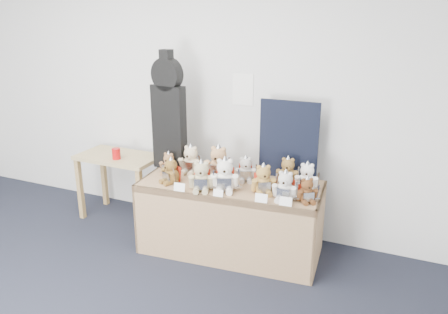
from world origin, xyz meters
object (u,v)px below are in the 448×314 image
at_px(side_table, 119,166).
at_px(teddy_front_left, 201,177).
at_px(teddy_back_centre_right, 246,170).
at_px(teddy_back_centre_left, 218,164).
at_px(teddy_front_far_right, 285,187).
at_px(red_cup, 116,154).
at_px(teddy_front_centre, 225,176).
at_px(teddy_back_left, 191,161).
at_px(teddy_front_right, 263,180).
at_px(teddy_back_right, 288,172).
at_px(teddy_front_end, 307,191).
at_px(teddy_front_far_left, 171,172).
at_px(teddy_back_end, 307,178).
at_px(teddy_back_far_left, 169,164).
at_px(display_table, 228,201).
at_px(guitar_case, 169,113).

height_order(side_table, teddy_front_left, teddy_front_left).
bearing_deg(teddy_back_centre_right, teddy_back_centre_left, 166.07).
bearing_deg(teddy_front_far_right, red_cup, 170.56).
distance_m(teddy_front_centre, teddy_back_left, 0.53).
distance_m(teddy_front_right, teddy_back_right, 0.32).
xyz_separation_m(teddy_front_far_right, teddy_back_left, (-0.99, 0.24, 0.01)).
xyz_separation_m(teddy_front_centre, teddy_front_end, (0.70, 0.05, -0.04)).
xyz_separation_m(teddy_front_far_left, teddy_front_left, (0.33, -0.04, 0.02)).
xyz_separation_m(teddy_front_left, teddy_front_right, (0.50, 0.15, -0.00)).
xyz_separation_m(red_cup, teddy_front_centre, (1.30, -0.23, 0.04)).
bearing_deg(teddy_front_left, teddy_back_centre_left, 67.43).
bearing_deg(teddy_front_left, teddy_back_end, 3.46).
bearing_deg(teddy_back_right, teddy_front_far_left, -164.93).
xyz_separation_m(teddy_back_end, teddy_back_far_left, (-1.29, -0.12, -0.02)).
bearing_deg(teddy_back_left, teddy_back_centre_right, 1.90).
bearing_deg(side_table, teddy_front_right, -8.23).
height_order(teddy_front_far_right, teddy_back_centre_left, teddy_back_centre_left).
relative_size(display_table, teddy_back_centre_left, 4.85).
height_order(teddy_back_end, teddy_back_far_left, teddy_back_end).
relative_size(guitar_case, teddy_back_end, 4.15).
bearing_deg(teddy_back_end, teddy_front_far_left, -173.24).
xyz_separation_m(teddy_back_centre_right, teddy_back_far_left, (-0.73, -0.12, -0.01)).
height_order(side_table, teddy_front_centre, teddy_front_centre).
height_order(teddy_front_centre, teddy_back_centre_right, teddy_front_centre).
bearing_deg(teddy_front_centre, teddy_front_far_right, -18.21).
bearing_deg(teddy_front_left, teddy_front_centre, 1.71).
relative_size(teddy_front_far_left, teddy_front_left, 0.87).
distance_m(teddy_back_left, teddy_back_centre_left, 0.29).
relative_size(teddy_front_centre, teddy_back_centre_right, 1.28).
distance_m(guitar_case, teddy_back_far_left, 0.48).
bearing_deg(teddy_front_far_left, side_table, -178.86).
relative_size(side_table, teddy_front_far_left, 3.34).
xyz_separation_m(teddy_front_far_right, teddy_back_centre_left, (-0.70, 0.23, 0.03)).
bearing_deg(teddy_front_centre, red_cup, 149.94).
xyz_separation_m(teddy_front_left, teddy_front_centre, (0.18, 0.08, 0.01)).
xyz_separation_m(teddy_front_far_right, teddy_back_end, (0.11, 0.28, -0.00)).
bearing_deg(teddy_front_far_right, display_table, 167.97).
bearing_deg(teddy_front_right, teddy_front_end, -33.38).
xyz_separation_m(guitar_case, red_cup, (-0.59, -0.06, -0.47)).
bearing_deg(teddy_front_end, teddy_back_right, 95.63).
distance_m(teddy_front_centre, teddy_front_end, 0.70).
relative_size(side_table, teddy_back_centre_right, 3.35).
bearing_deg(display_table, teddy_front_far_left, -169.80).
height_order(teddy_front_end, teddy_back_end, teddy_back_end).
relative_size(teddy_front_far_right, teddy_front_end, 1.20).
bearing_deg(teddy_front_right, teddy_back_left, 138.00).
height_order(teddy_back_centre_right, teddy_back_end, teddy_back_end).
xyz_separation_m(teddy_front_right, teddy_front_far_right, (0.21, -0.06, -0.00)).
relative_size(teddy_back_left, teddy_back_centre_right, 1.20).
distance_m(display_table, teddy_front_centre, 0.30).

